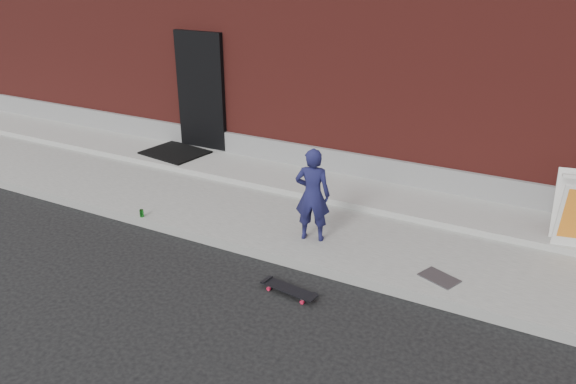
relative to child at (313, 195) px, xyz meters
The scene contains 9 objects.
ground 1.39m from the child, 145.27° to the right, with size 80.00×80.00×0.00m, color black.
sidewalk 1.46m from the child, 136.99° to the left, with size 20.00×3.00×0.15m, color gray.
apron 2.08m from the child, 117.66° to the left, with size 20.00×1.20×0.10m, color gray.
building 6.64m from the child, 98.27° to the left, with size 20.00×8.10×5.00m.
child is the anchor object (origin of this frame).
skateboard 1.44m from the child, 77.24° to the right, with size 0.74×0.28×0.08m.
soda_can 2.73m from the child, 167.18° to the right, with size 0.06×0.06×0.11m, color #1B8A23.
doormat 4.25m from the child, 155.22° to the left, with size 1.14×0.92×0.03m, color black.
utility_plate 1.98m from the child, ahead, with size 0.46×0.29×0.01m, color #515156.
Camera 1 is at (3.93, -5.70, 3.85)m, focal length 35.00 mm.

